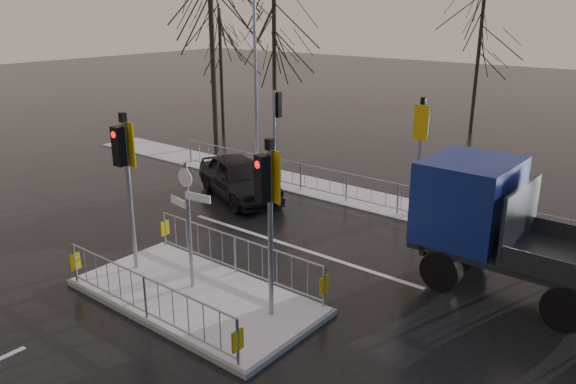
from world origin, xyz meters
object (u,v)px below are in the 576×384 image
Objects in this scene: car_far_lane at (239,178)px; flatbed_truck at (505,225)px; street_lamp_left at (256,59)px; traffic_island at (194,283)px.

car_far_lane is 0.66× the size of flatbed_truck.
car_far_lane is 5.57m from street_lamp_left.
traffic_island is at bearing -136.66° from flatbed_truck.
street_lamp_left is at bearing 55.12° from car_far_lane.
street_lamp_left reaches higher than traffic_island.
flatbed_truck is at bearing 43.34° from traffic_island.
traffic_island is 0.73× the size of street_lamp_left.
traffic_island is 7.45m from flatbed_truck.
car_far_lane is (-4.21, 6.00, 0.36)m from traffic_island.
street_lamp_left reaches higher than flatbed_truck.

